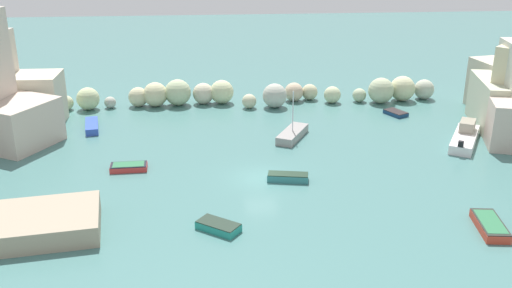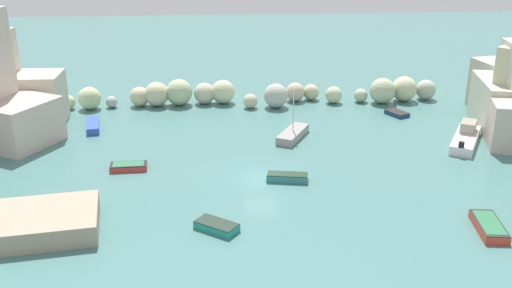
{
  "view_description": "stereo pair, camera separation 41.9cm",
  "coord_description": "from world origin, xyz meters",
  "px_view_note": "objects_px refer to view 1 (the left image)",
  "views": [
    {
      "loc": [
        -3.81,
        -41.58,
        19.15
      ],
      "look_at": [
        0.0,
        4.76,
        1.0
      ],
      "focal_mm": 41.52,
      "sensor_mm": 36.0,
      "label": 1
    },
    {
      "loc": [
        -3.39,
        -41.61,
        19.15
      ],
      "look_at": [
        0.0,
        4.76,
        1.0
      ],
      "focal_mm": 41.52,
      "sensor_mm": 36.0,
      "label": 2
    }
  ],
  "objects_px": {
    "moored_boat_4": "(92,126)",
    "stone_dock": "(35,224)",
    "moored_boat_3": "(465,137)",
    "moored_boat_7": "(218,226)",
    "moored_boat_0": "(292,134)",
    "moored_boat_1": "(490,225)",
    "moored_boat_5": "(129,167)",
    "moored_boat_2": "(288,177)",
    "moored_boat_6": "(396,113)"
  },
  "relations": [
    {
      "from": "moored_boat_6",
      "to": "moored_boat_3",
      "type": "bearing_deg",
      "value": 176.87
    },
    {
      "from": "stone_dock",
      "to": "moored_boat_5",
      "type": "relative_size",
      "value": 2.73
    },
    {
      "from": "stone_dock",
      "to": "moored_boat_2",
      "type": "height_order",
      "value": "stone_dock"
    },
    {
      "from": "moored_boat_3",
      "to": "moored_boat_6",
      "type": "relative_size",
      "value": 2.48
    },
    {
      "from": "moored_boat_3",
      "to": "moored_boat_4",
      "type": "relative_size",
      "value": 1.63
    },
    {
      "from": "moored_boat_1",
      "to": "moored_boat_2",
      "type": "xyz_separation_m",
      "value": [
        -12.06,
        8.54,
        -0.02
      ]
    },
    {
      "from": "stone_dock",
      "to": "moored_boat_4",
      "type": "distance_m",
      "value": 19.75
    },
    {
      "from": "moored_boat_0",
      "to": "moored_boat_3",
      "type": "xyz_separation_m",
      "value": [
        15.18,
        -2.47,
        0.2
      ]
    },
    {
      "from": "stone_dock",
      "to": "moored_boat_1",
      "type": "height_order",
      "value": "stone_dock"
    },
    {
      "from": "moored_boat_7",
      "to": "moored_boat_5",
      "type": "bearing_deg",
      "value": -19.55
    },
    {
      "from": "stone_dock",
      "to": "moored_boat_2",
      "type": "bearing_deg",
      "value": 21.19
    },
    {
      "from": "moored_boat_4",
      "to": "moored_boat_2",
      "type": "bearing_deg",
      "value": -137.66
    },
    {
      "from": "moored_boat_4",
      "to": "moored_boat_7",
      "type": "bearing_deg",
      "value": -160.43
    },
    {
      "from": "moored_boat_2",
      "to": "moored_boat_3",
      "type": "height_order",
      "value": "moored_boat_3"
    },
    {
      "from": "moored_boat_4",
      "to": "moored_boat_7",
      "type": "distance_m",
      "value": 23.32
    },
    {
      "from": "moored_boat_5",
      "to": "moored_boat_1",
      "type": "bearing_deg",
      "value": 152.17
    },
    {
      "from": "moored_boat_3",
      "to": "moored_boat_4",
      "type": "xyz_separation_m",
      "value": [
        -33.84,
        6.4,
        -0.26
      ]
    },
    {
      "from": "moored_boat_1",
      "to": "moored_boat_5",
      "type": "height_order",
      "value": "moored_boat_1"
    },
    {
      "from": "stone_dock",
      "to": "moored_boat_0",
      "type": "height_order",
      "value": "moored_boat_0"
    },
    {
      "from": "moored_boat_3",
      "to": "moored_boat_7",
      "type": "height_order",
      "value": "moored_boat_3"
    },
    {
      "from": "stone_dock",
      "to": "moored_boat_0",
      "type": "relative_size",
      "value": 1.65
    },
    {
      "from": "moored_boat_4",
      "to": "moored_boat_6",
      "type": "relative_size",
      "value": 1.52
    },
    {
      "from": "moored_boat_2",
      "to": "moored_boat_0",
      "type": "bearing_deg",
      "value": 90.32
    },
    {
      "from": "moored_boat_5",
      "to": "moored_boat_2",
      "type": "bearing_deg",
      "value": 163.6
    },
    {
      "from": "moored_boat_4",
      "to": "moored_boat_5",
      "type": "height_order",
      "value": "moored_boat_4"
    },
    {
      "from": "moored_boat_1",
      "to": "moored_boat_6",
      "type": "relative_size",
      "value": 1.47
    },
    {
      "from": "stone_dock",
      "to": "moored_boat_7",
      "type": "distance_m",
      "value": 11.7
    },
    {
      "from": "moored_boat_2",
      "to": "moored_boat_5",
      "type": "height_order",
      "value": "moored_boat_2"
    },
    {
      "from": "moored_boat_0",
      "to": "moored_boat_2",
      "type": "xyz_separation_m",
      "value": [
        -1.62,
        -9.16,
        -0.09
      ]
    },
    {
      "from": "moored_boat_6",
      "to": "moored_boat_4",
      "type": "bearing_deg",
      "value": 65.96
    },
    {
      "from": "moored_boat_5",
      "to": "moored_boat_0",
      "type": "bearing_deg",
      "value": -159.05
    },
    {
      "from": "moored_boat_0",
      "to": "moored_boat_4",
      "type": "height_order",
      "value": "moored_boat_0"
    },
    {
      "from": "moored_boat_0",
      "to": "moored_boat_4",
      "type": "xyz_separation_m",
      "value": [
        -18.67,
        3.94,
        -0.07
      ]
    },
    {
      "from": "moored_boat_3",
      "to": "moored_boat_0",
      "type": "bearing_deg",
      "value": 110.38
    },
    {
      "from": "moored_boat_0",
      "to": "moored_boat_1",
      "type": "relative_size",
      "value": 1.25
    },
    {
      "from": "moored_boat_0",
      "to": "moored_boat_2",
      "type": "height_order",
      "value": "moored_boat_0"
    },
    {
      "from": "moored_boat_1",
      "to": "moored_boat_2",
      "type": "distance_m",
      "value": 14.78
    },
    {
      "from": "moored_boat_3",
      "to": "moored_boat_6",
      "type": "distance_m",
      "value": 9.06
    },
    {
      "from": "stone_dock",
      "to": "moored_boat_3",
      "type": "distance_m",
      "value": 36.5
    },
    {
      "from": "moored_boat_0",
      "to": "moored_boat_6",
      "type": "bearing_deg",
      "value": -35.71
    },
    {
      "from": "moored_boat_1",
      "to": "moored_boat_3",
      "type": "xyz_separation_m",
      "value": [
        4.75,
        15.23,
        0.26
      ]
    },
    {
      "from": "moored_boat_3",
      "to": "moored_boat_5",
      "type": "height_order",
      "value": "moored_boat_3"
    },
    {
      "from": "moored_boat_3",
      "to": "moored_boat_4",
      "type": "height_order",
      "value": "moored_boat_3"
    },
    {
      "from": "moored_boat_2",
      "to": "moored_boat_4",
      "type": "xyz_separation_m",
      "value": [
        -17.04,
        13.09,
        0.02
      ]
    },
    {
      "from": "stone_dock",
      "to": "moored_boat_1",
      "type": "bearing_deg",
      "value": -3.69
    },
    {
      "from": "stone_dock",
      "to": "moored_boat_5",
      "type": "xyz_separation_m",
      "value": [
        4.76,
        9.75,
        -0.42
      ]
    },
    {
      "from": "moored_boat_0",
      "to": "moored_boat_3",
      "type": "relative_size",
      "value": 0.74
    },
    {
      "from": "moored_boat_3",
      "to": "moored_boat_7",
      "type": "relative_size",
      "value": 2.16
    },
    {
      "from": "moored_boat_0",
      "to": "moored_boat_1",
      "type": "distance_m",
      "value": 20.55
    },
    {
      "from": "moored_boat_4",
      "to": "stone_dock",
      "type": "bearing_deg",
      "value": 169.49
    }
  ]
}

